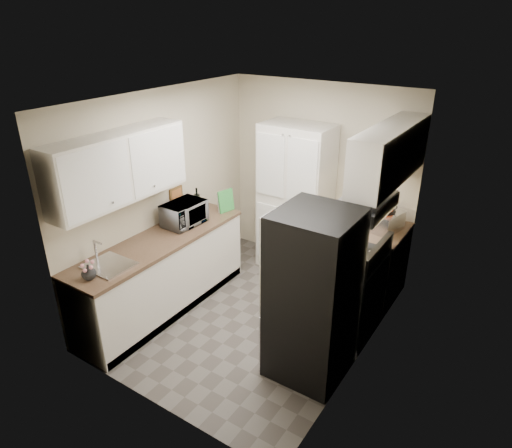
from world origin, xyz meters
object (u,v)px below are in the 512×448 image
at_px(refrigerator, 313,296).
at_px(wine_bottle, 197,201).
at_px(microwave, 184,214).
at_px(toaster_oven, 385,221).
at_px(pantry_cabinet, 295,199).
at_px(electric_range, 347,291).

relative_size(refrigerator, wine_bottle, 5.79).
bearing_deg(microwave, toaster_oven, -58.73).
xyz_separation_m(refrigerator, wine_bottle, (-2.08, 0.83, 0.22)).
bearing_deg(pantry_cabinet, wine_bottle, -136.39).
xyz_separation_m(wine_bottle, toaster_oven, (2.19, 0.79, -0.03)).
distance_m(pantry_cabinet, microwave, 1.52).
bearing_deg(wine_bottle, pantry_cabinet, 43.61).
bearing_deg(microwave, refrigerator, -101.06).
xyz_separation_m(pantry_cabinet, microwave, (-0.82, -1.28, 0.06)).
height_order(electric_range, toaster_oven, toaster_oven).
bearing_deg(toaster_oven, electric_range, -83.06).
bearing_deg(microwave, electric_range, -78.16).
relative_size(electric_range, microwave, 2.22).
xyz_separation_m(electric_range, toaster_oven, (0.08, 0.82, 0.56)).
distance_m(pantry_cabinet, electric_range, 1.58).
distance_m(refrigerator, toaster_oven, 1.63).
relative_size(microwave, toaster_oven, 1.29).
xyz_separation_m(pantry_cabinet, wine_bottle, (-0.94, -0.90, 0.07)).
distance_m(pantry_cabinet, toaster_oven, 1.26).
relative_size(pantry_cabinet, refrigerator, 1.18).
bearing_deg(pantry_cabinet, refrigerator, -56.54).
distance_m(electric_range, microwave, 2.11).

